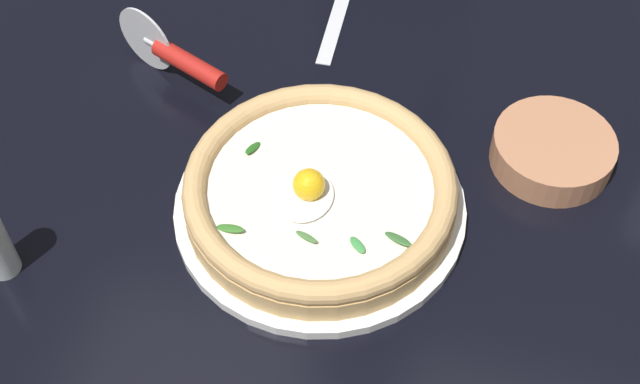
# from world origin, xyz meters

# --- Properties ---
(ground_plane) EXTENTS (2.40, 2.40, 0.03)m
(ground_plane) POSITION_xyz_m (0.00, 0.00, -0.01)
(ground_plane) COLOR black
(ground_plane) RESTS_ON ground
(pizza_plate) EXTENTS (0.30, 0.30, 0.01)m
(pizza_plate) POSITION_xyz_m (-0.04, 0.03, 0.01)
(pizza_plate) COLOR white
(pizza_plate) RESTS_ON ground
(pizza) EXTENTS (0.28, 0.28, 0.06)m
(pizza) POSITION_xyz_m (-0.04, 0.03, 0.03)
(pizza) COLOR tan
(pizza) RESTS_ON pizza_plate
(side_bowl) EXTENTS (0.13, 0.13, 0.04)m
(side_bowl) POSITION_xyz_m (-0.18, 0.25, 0.02)
(side_bowl) COLOR #B47653
(side_bowl) RESTS_ON ground
(pizza_cutter) EXTENTS (0.07, 0.15, 0.08)m
(pizza_cutter) POSITION_xyz_m (-0.18, -0.18, 0.04)
(pizza_cutter) COLOR silver
(pizza_cutter) RESTS_ON ground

